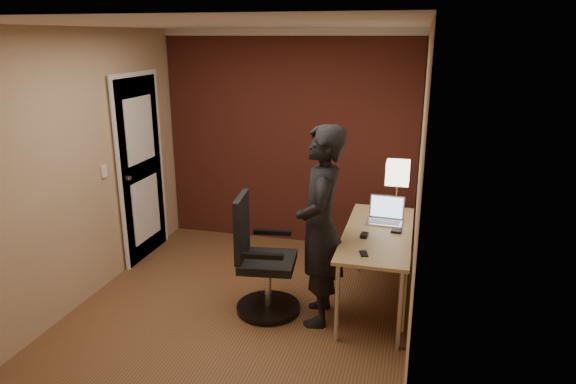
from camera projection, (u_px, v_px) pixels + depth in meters
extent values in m
plane|color=brown|center=(235.00, 319.00, 4.57)|extent=(4.00, 4.00, 0.00)
plane|color=white|center=(224.00, 25.00, 3.84)|extent=(4.00, 4.00, 0.00)
plane|color=tan|center=(290.00, 139.00, 6.06)|extent=(3.00, 0.00, 3.00)
plane|color=tan|center=(75.00, 302.00, 2.36)|extent=(3.00, 0.00, 3.00)
plane|color=tan|center=(72.00, 173.00, 4.57)|extent=(0.00, 4.00, 4.00)
plane|color=tan|center=(418.00, 198.00, 3.85)|extent=(0.00, 4.00, 4.00)
cube|color=maroon|center=(289.00, 139.00, 6.03)|extent=(2.98, 0.06, 2.50)
cube|color=silver|center=(289.00, 32.00, 5.67)|extent=(3.00, 0.08, 0.08)
cube|color=silver|center=(45.00, 25.00, 2.04)|extent=(3.00, 0.08, 0.08)
cube|color=silver|center=(58.00, 31.00, 4.20)|extent=(0.08, 4.00, 0.08)
cube|color=silver|center=(425.00, 30.00, 3.50)|extent=(0.08, 4.00, 0.08)
cube|color=silver|center=(141.00, 170.00, 5.65)|extent=(0.05, 0.82, 2.02)
cube|color=silver|center=(142.00, 170.00, 5.65)|extent=(0.02, 0.92, 2.12)
cylinder|color=silver|center=(128.00, 178.00, 5.34)|extent=(0.05, 0.05, 0.05)
cube|color=silver|center=(104.00, 171.00, 5.01)|extent=(0.02, 0.08, 0.12)
cube|color=tan|center=(378.00, 233.00, 4.62)|extent=(0.60, 1.50, 0.03)
cube|color=tan|center=(408.00, 265.00, 4.64)|extent=(0.02, 1.38, 0.54)
cylinder|color=silver|center=(337.00, 303.00, 4.15)|extent=(0.04, 0.04, 0.70)
cylinder|color=silver|center=(358.00, 240.00, 5.43)|extent=(0.04, 0.04, 0.70)
cylinder|color=silver|center=(400.00, 311.00, 4.03)|extent=(0.04, 0.04, 0.70)
cylinder|color=silver|center=(406.00, 244.00, 5.31)|extent=(0.04, 0.04, 0.70)
cube|color=silver|center=(395.00, 213.00, 5.07)|extent=(0.11, 0.11, 0.01)
cylinder|color=silver|center=(396.00, 198.00, 5.03)|extent=(0.01, 0.01, 0.30)
cube|color=white|center=(398.00, 172.00, 4.95)|extent=(0.22, 0.22, 0.22)
cube|color=silver|center=(385.00, 222.00, 4.83)|extent=(0.34, 0.25, 0.01)
cube|color=silver|center=(387.00, 207.00, 4.90)|extent=(0.33, 0.08, 0.22)
cube|color=#B2CCF2|center=(387.00, 207.00, 4.89)|extent=(0.30, 0.06, 0.19)
cube|color=gray|center=(384.00, 222.00, 4.82)|extent=(0.29, 0.15, 0.00)
cube|color=black|center=(364.00, 235.00, 4.49)|extent=(0.07, 0.10, 0.03)
cube|color=black|center=(364.00, 254.00, 4.14)|extent=(0.09, 0.13, 0.01)
cube|color=black|center=(397.00, 231.00, 4.61)|extent=(0.10, 0.11, 0.02)
cylinder|color=black|center=(268.00, 307.00, 4.70)|extent=(0.58, 0.58, 0.03)
cylinder|color=silver|center=(268.00, 285.00, 4.64)|extent=(0.06, 0.06, 0.44)
cube|color=black|center=(268.00, 262.00, 4.57)|extent=(0.54, 0.54, 0.07)
cube|color=black|center=(242.00, 227.00, 4.50)|extent=(0.11, 0.44, 0.57)
cube|color=black|center=(272.00, 232.00, 4.77)|extent=(0.36, 0.10, 0.04)
cube|color=black|center=(262.00, 256.00, 4.26)|extent=(0.36, 0.10, 0.04)
imported|color=black|center=(320.00, 227.00, 4.34)|extent=(0.49, 0.68, 1.74)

